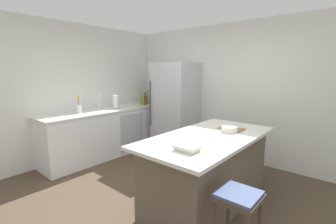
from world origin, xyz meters
name	(u,v)px	position (x,y,z in m)	size (l,w,h in m)	color
ground_plane	(158,206)	(0.00, 0.00, 0.00)	(7.20, 7.20, 0.00)	#4C3D2D
wall_rear	(238,93)	(0.00, 2.25, 1.30)	(6.00, 0.10, 2.60)	silver
wall_left	(61,93)	(-2.45, 0.00, 1.30)	(0.10, 6.00, 2.60)	silver
counter_run_left	(109,132)	(-2.07, 0.76, 0.47)	(0.68, 2.72, 0.94)	white
kitchen_island	(208,169)	(0.43, 0.48, 0.46)	(1.00, 1.97, 0.91)	brown
refrigerator	(176,107)	(-1.19, 1.83, 0.94)	(0.83, 0.77, 1.88)	#B7BABF
bar_stool	(238,206)	(1.13, -0.19, 0.55)	(0.36, 0.36, 0.67)	#473828
sink_faucet	(99,102)	(-2.12, 0.58, 1.10)	(0.15, 0.05, 0.30)	silver
flower_vase	(79,108)	(-2.10, 0.14, 1.05)	(0.08, 0.08, 0.34)	silver
paper_towel_roll	(116,102)	(-2.04, 0.92, 1.07)	(0.14, 0.14, 0.31)	gray
wine_bottle	(154,97)	(-2.00, 2.00, 1.09)	(0.07, 0.07, 0.37)	#19381E
soda_bottle	(148,98)	(-2.09, 1.90, 1.07)	(0.08, 0.08, 0.32)	silver
gin_bottle	(148,99)	(-2.02, 1.82, 1.05)	(0.07, 0.07, 0.29)	#8CB79E
whiskey_bottle	(145,100)	(-1.99, 1.71, 1.06)	(0.08, 0.08, 0.29)	brown
olive_oil_bottle	(141,100)	(-2.02, 1.61, 1.05)	(0.06, 0.06, 0.27)	olive
cookbook_stack	(187,148)	(0.55, -0.16, 0.94)	(0.25, 0.19, 0.06)	silver
mixing_bowl	(230,129)	(0.54, 0.81, 0.94)	(0.22, 0.22, 0.08)	silver
cutting_board	(231,129)	(0.49, 0.97, 0.91)	(0.33, 0.22, 0.02)	#9E7042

